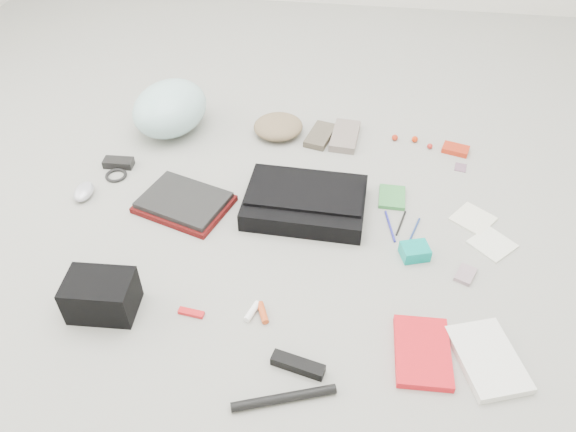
# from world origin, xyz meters

# --- Properties ---
(ground_plane) EXTENTS (4.00, 4.00, 0.00)m
(ground_plane) POSITION_xyz_m (0.00, 0.00, 0.00)
(ground_plane) COLOR gray
(messenger_bag) EXTENTS (0.44, 0.32, 0.07)m
(messenger_bag) POSITION_xyz_m (0.05, 0.10, 0.04)
(messenger_bag) COLOR black
(messenger_bag) RESTS_ON ground_plane
(bag_flap) EXTENTS (0.41, 0.20, 0.01)m
(bag_flap) POSITION_xyz_m (0.05, 0.10, 0.08)
(bag_flap) COLOR black
(bag_flap) RESTS_ON messenger_bag
(laptop_sleeve) EXTENTS (0.37, 0.32, 0.02)m
(laptop_sleeve) POSITION_xyz_m (-0.39, 0.05, 0.01)
(laptop_sleeve) COLOR #520C0C
(laptop_sleeve) RESTS_ON ground_plane
(laptop) EXTENTS (0.35, 0.30, 0.02)m
(laptop) POSITION_xyz_m (-0.39, 0.05, 0.03)
(laptop) COLOR black
(laptop) RESTS_ON laptop_sleeve
(bike_helmet) EXTENTS (0.38, 0.43, 0.21)m
(bike_helmet) POSITION_xyz_m (-0.58, 0.53, 0.11)
(bike_helmet) COLOR #B1E5E5
(bike_helmet) RESTS_ON ground_plane
(beanie) EXTENTS (0.27, 0.26, 0.07)m
(beanie) POSITION_xyz_m (-0.12, 0.57, 0.04)
(beanie) COLOR #7C674A
(beanie) RESTS_ON ground_plane
(mitten_left) EXTENTS (0.13, 0.19, 0.03)m
(mitten_left) POSITION_xyz_m (0.06, 0.56, 0.01)
(mitten_left) COLOR brown
(mitten_left) RESTS_ON ground_plane
(mitten_right) EXTENTS (0.12, 0.22, 0.03)m
(mitten_right) POSITION_xyz_m (0.16, 0.56, 0.02)
(mitten_right) COLOR gray
(mitten_right) RESTS_ON ground_plane
(power_brick) EXTENTS (0.12, 0.06, 0.03)m
(power_brick) POSITION_xyz_m (-0.72, 0.25, 0.02)
(power_brick) COLOR black
(power_brick) RESTS_ON ground_plane
(cable_coil) EXTENTS (0.11, 0.11, 0.01)m
(cable_coil) POSITION_xyz_m (-0.70, 0.19, 0.01)
(cable_coil) COLOR black
(cable_coil) RESTS_ON ground_plane
(mouse) EXTENTS (0.07, 0.11, 0.04)m
(mouse) POSITION_xyz_m (-0.78, 0.06, 0.02)
(mouse) COLOR #B1B1BD
(mouse) RESTS_ON ground_plane
(camera_bag) EXTENTS (0.20, 0.15, 0.13)m
(camera_bag) POSITION_xyz_m (-0.50, -0.44, 0.06)
(camera_bag) COLOR black
(camera_bag) RESTS_ON ground_plane
(multitool) EXTENTS (0.08, 0.03, 0.01)m
(multitool) POSITION_xyz_m (-0.24, -0.42, 0.01)
(multitool) COLOR red
(multitool) RESTS_ON ground_plane
(toiletry_tube_white) EXTENTS (0.04, 0.08, 0.02)m
(toiletry_tube_white) POSITION_xyz_m (-0.05, -0.39, 0.01)
(toiletry_tube_white) COLOR white
(toiletry_tube_white) RESTS_ON ground_plane
(toiletry_tube_orange) EXTENTS (0.05, 0.08, 0.02)m
(toiletry_tube_orange) POSITION_xyz_m (-0.02, -0.39, 0.01)
(toiletry_tube_orange) COLOR #C7471C
(toiletry_tube_orange) RESTS_ON ground_plane
(u_lock) EXTENTS (0.16, 0.07, 0.03)m
(u_lock) POSITION_xyz_m (0.11, -0.56, 0.02)
(u_lock) COLOR black
(u_lock) RESTS_ON ground_plane
(bike_pump) EXTENTS (0.27, 0.12, 0.03)m
(bike_pump) POSITION_xyz_m (0.08, -0.66, 0.01)
(bike_pump) COLOR black
(bike_pump) RESTS_ON ground_plane
(book_red) EXTENTS (0.16, 0.24, 0.02)m
(book_red) POSITION_xyz_m (0.45, -0.47, 0.01)
(book_red) COLOR red
(book_red) RESTS_ON ground_plane
(book_white) EXTENTS (0.23, 0.28, 0.03)m
(book_white) POSITION_xyz_m (0.63, -0.47, 0.01)
(book_white) COLOR silver
(book_white) RESTS_ON ground_plane
(notepad) EXTENTS (0.10, 0.13, 0.01)m
(notepad) POSITION_xyz_m (0.36, 0.20, 0.01)
(notepad) COLOR #337F3C
(notepad) RESTS_ON ground_plane
(pen_blue) EXTENTS (0.04, 0.15, 0.01)m
(pen_blue) POSITION_xyz_m (0.36, 0.05, 0.00)
(pen_blue) COLOR #262693
(pen_blue) RESTS_ON ground_plane
(pen_black) EXTENTS (0.04, 0.13, 0.01)m
(pen_black) POSITION_xyz_m (0.39, 0.07, 0.00)
(pen_black) COLOR black
(pen_black) RESTS_ON ground_plane
(pen_navy) EXTENTS (0.04, 0.12, 0.01)m
(pen_navy) POSITION_xyz_m (0.44, 0.04, 0.00)
(pen_navy) COLOR navy
(pen_navy) RESTS_ON ground_plane
(accordion_wallet) EXTENTS (0.11, 0.10, 0.04)m
(accordion_wallet) POSITION_xyz_m (0.44, -0.08, 0.02)
(accordion_wallet) COLOR #049A8B
(accordion_wallet) RESTS_ON ground_plane
(card_deck) EXTENTS (0.08, 0.09, 0.01)m
(card_deck) POSITION_xyz_m (0.60, -0.15, 0.01)
(card_deck) COLOR gray
(card_deck) RESTS_ON ground_plane
(napkin_top) EXTENTS (0.18, 0.18, 0.01)m
(napkin_top) POSITION_xyz_m (0.65, 0.13, 0.00)
(napkin_top) COLOR beige
(napkin_top) RESTS_ON ground_plane
(napkin_bottom) EXTENTS (0.18, 0.18, 0.01)m
(napkin_bottom) POSITION_xyz_m (0.70, 0.01, 0.00)
(napkin_bottom) COLOR silver
(napkin_bottom) RESTS_ON ground_plane
(lollipop_a) EXTENTS (0.03, 0.03, 0.03)m
(lollipop_a) POSITION_xyz_m (0.37, 0.59, 0.01)
(lollipop_a) COLOR #B22812
(lollipop_a) RESTS_ON ground_plane
(lollipop_b) EXTENTS (0.03, 0.03, 0.03)m
(lollipop_b) POSITION_xyz_m (0.46, 0.59, 0.01)
(lollipop_b) COLOR red
(lollipop_b) RESTS_ON ground_plane
(lollipop_c) EXTENTS (0.03, 0.03, 0.02)m
(lollipop_c) POSITION_xyz_m (0.52, 0.55, 0.01)
(lollipop_c) COLOR #AB211A
(lollipop_c) RESTS_ON ground_plane
(altoids_tin) EXTENTS (0.12, 0.09, 0.02)m
(altoids_tin) POSITION_xyz_m (0.62, 0.54, 0.01)
(altoids_tin) COLOR red
(altoids_tin) RESTS_ON ground_plane
(stamp_sheet) EXTENTS (0.05, 0.06, 0.00)m
(stamp_sheet) POSITION_xyz_m (0.63, 0.43, 0.00)
(stamp_sheet) COLOR slate
(stamp_sheet) RESTS_ON ground_plane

